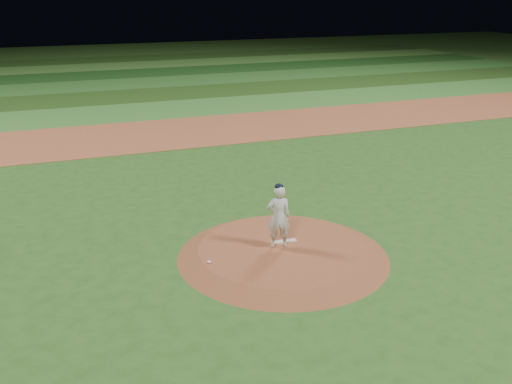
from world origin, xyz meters
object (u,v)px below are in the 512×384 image
rosin_bag (209,262)px  pitcher_on_mound (279,216)px  pitchers_mound (283,252)px  pitching_rubber (284,241)px

rosin_bag → pitcher_on_mound: size_ratio=0.06×
rosin_bag → pitcher_on_mound: pitcher_on_mound is taller
pitchers_mound → pitcher_on_mound: (-0.10, 0.08, 0.98)m
pitchers_mound → pitcher_on_mound: size_ratio=3.16×
pitchers_mound → pitching_rubber: size_ratio=8.24×
pitching_rubber → rosin_bag: 2.25m
pitchers_mound → pitching_rubber: bearing=63.7°
pitcher_on_mound → pitchers_mound: bearing=-37.1°
pitchers_mound → pitcher_on_mound: 0.99m
rosin_bag → pitchers_mound: bearing=5.0°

